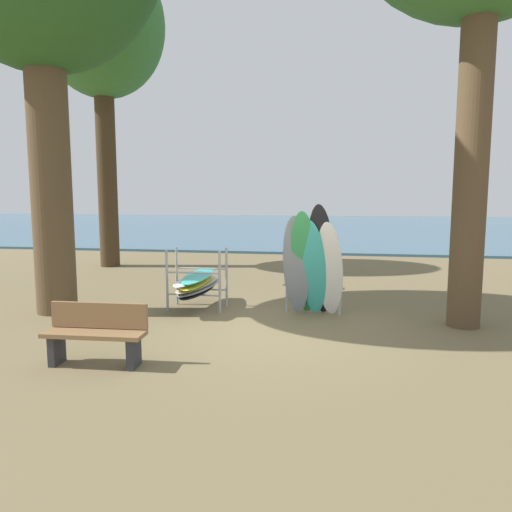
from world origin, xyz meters
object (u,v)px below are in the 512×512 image
object	(u,v)px
leaning_board_pile	(313,266)
park_bench	(96,333)
tree_mid_behind	(101,29)
board_storage_rack	(198,282)

from	to	relation	value
leaning_board_pile	park_bench	size ratio (longest dim) A/B	1.55
tree_mid_behind	board_storage_rack	xyz separation A→B (m)	(4.63, -5.42, -7.02)
leaning_board_pile	board_storage_rack	world-z (taller)	leaning_board_pile
leaning_board_pile	board_storage_rack	size ratio (longest dim) A/B	1.03
tree_mid_behind	leaning_board_pile	bearing A→B (deg)	-39.26
board_storage_rack	tree_mid_behind	bearing A→B (deg)	130.51
tree_mid_behind	board_storage_rack	size ratio (longest dim) A/B	4.70
tree_mid_behind	board_storage_rack	world-z (taller)	tree_mid_behind
tree_mid_behind	park_bench	distance (m)	12.14
tree_mid_behind	park_bench	bearing A→B (deg)	-64.73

